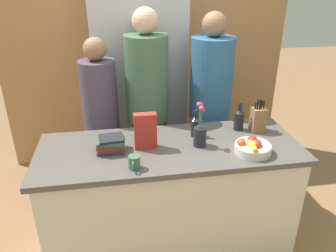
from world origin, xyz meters
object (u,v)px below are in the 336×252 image
Objects in this scene: coffee_mug at (134,162)px; person_at_sink at (101,118)px; bottle_oil at (195,126)px; refrigerator at (140,83)px; knife_block at (258,119)px; bottle_vinegar at (239,119)px; book_stack at (111,144)px; person_in_blue at (148,103)px; cereal_box at (145,131)px; person_in_red_tee at (210,101)px; fruit_bowl at (253,147)px; flower_vase at (200,133)px.

person_at_sink reaches higher than coffee_mug.
person_at_sink reaches higher than bottle_oil.
refrigerator is 1.29× the size of person_at_sink.
bottle_vinegar is at bearing 160.31° from knife_block.
bottle_vinegar is at bearing 10.69° from book_stack.
book_stack is 0.70m from person_in_blue.
cereal_box is 0.90m from person_in_red_tee.
person_in_blue is at bearing 82.46° from cereal_box.
fruit_bowl is 1.10× the size of bottle_vinegar.
person_in_red_tee reaches higher than bottle_vinegar.
coffee_mug is at bearing -154.81° from flower_vase.
bottle_oil is (-0.50, -0.00, -0.02)m from knife_block.
knife_block is 0.50m from bottle_oil.
refrigerator reaches higher than bottle_vinegar.
fruit_bowl is at bearing -19.79° from person_at_sink.
person_at_sink is (-1.05, 0.80, -0.06)m from fruit_bowl.
refrigerator is 7.83× the size of cereal_box.
knife_block is at bearing -3.99° from person_at_sink.
bottle_oil is at bearing 136.42° from fruit_bowl.
knife_block is at bearing -70.37° from person_in_red_tee.
person_at_sink is 0.90× the size of person_in_red_tee.
bottle_oil is at bearing -123.98° from person_in_red_tee.
book_stack is 0.87× the size of bottle_vinegar.
refrigerator is at bearing 73.11° from person_at_sink.
person_in_blue is at bearing 62.53° from book_stack.
bottle_vinegar is at bearing -4.23° from person_at_sink.
cereal_box is 0.14× the size of person_in_blue.
person_in_blue is at bearing 149.25° from knife_block.
book_stack is at bearing -176.72° from cereal_box.
person_in_blue reaches higher than fruit_bowl.
flower_vase is 0.19× the size of person_in_red_tee.
fruit_bowl is at bearing -64.11° from refrigerator.
coffee_mug is 0.56× the size of book_stack.
fruit_bowl is 1.32m from person_at_sink.
person_in_blue reaches higher than person_in_red_tee.
book_stack is at bearing 169.45° from fruit_bowl.
person_in_blue reaches higher than bottle_oil.
refrigerator is 1.21m from bottle_vinegar.
knife_block is 1.33× the size of book_stack.
knife_block is 1.02× the size of cereal_box.
bottle_vinegar is 1.17m from person_at_sink.
refrigerator is 1.24m from flower_vase.
fruit_bowl is 0.97× the size of cereal_box.
bottle_vinegar is at bearing 84.87° from fruit_bowl.
coffee_mug is (-0.82, -0.07, -0.00)m from fruit_bowl.
knife_block is at bearing -19.69° from bottle_vinegar.
knife_block reaches higher than coffee_mug.
cereal_box reaches higher than bottle_oil.
bottle_oil is at bearing -68.59° from person_in_blue.
bottle_vinegar is at bearing 29.33° from flower_vase.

